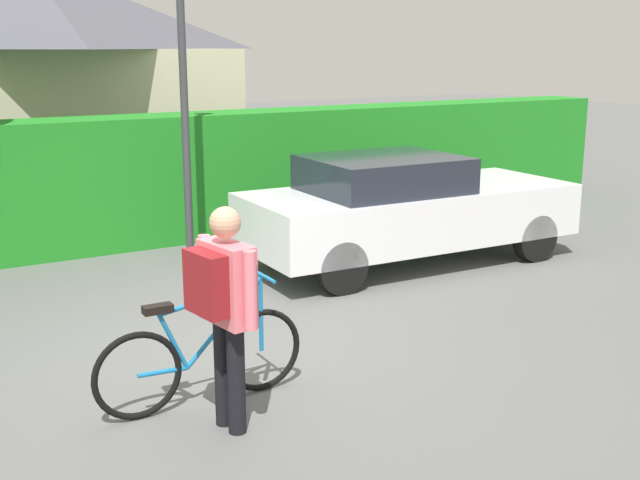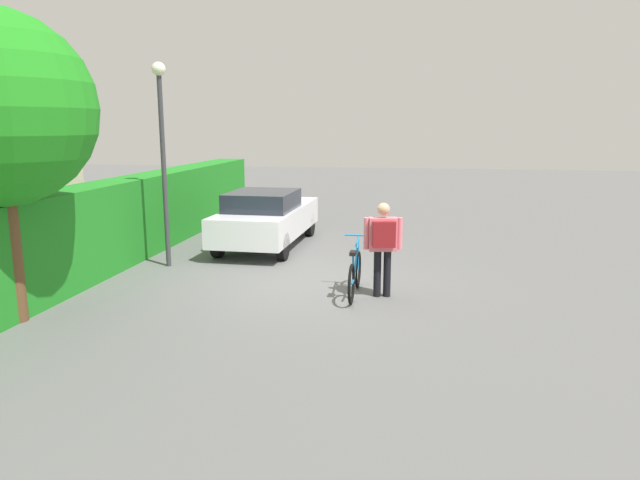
% 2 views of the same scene
% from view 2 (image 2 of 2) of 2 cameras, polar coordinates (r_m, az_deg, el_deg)
% --- Properties ---
extents(ground_plane, '(60.00, 60.00, 0.00)m').
position_cam_2_polar(ground_plane, '(10.89, -1.06, -4.46)').
color(ground_plane, '#5A5A5A').
extents(hedge_row, '(18.36, 0.90, 1.79)m').
position_cam_2_polar(hedge_row, '(12.25, -21.81, 0.79)').
color(hedge_row, '#1E7C20').
rests_on(hedge_row, ground).
extents(parked_car_near, '(4.33, 1.81, 1.40)m').
position_cam_2_polar(parked_car_near, '(14.24, -5.28, 2.25)').
color(parked_car_near, silver).
rests_on(parked_car_near, ground).
extents(bicycle, '(1.71, 0.50, 1.00)m').
position_cam_2_polar(bicycle, '(10.17, 3.46, -3.38)').
color(bicycle, black).
rests_on(bicycle, ground).
extents(person_rider, '(0.40, 0.66, 1.65)m').
position_cam_2_polar(person_rider, '(9.98, 6.24, -0.06)').
color(person_rider, black).
rests_on(person_rider, ground).
extents(street_lamp, '(0.28, 0.28, 4.19)m').
position_cam_2_polar(street_lamp, '(12.40, -15.30, 9.78)').
color(street_lamp, '#38383D').
rests_on(street_lamp, ground).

